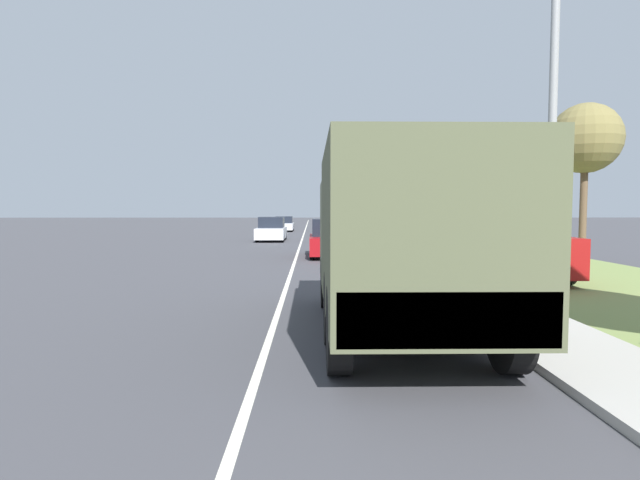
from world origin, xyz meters
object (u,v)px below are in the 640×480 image
car_nearest_ahead (331,240)px  car_second_ahead (272,230)px  pickup_truck (508,247)px  military_truck (398,235)px  lamp_post (544,36)px  car_third_ahead (284,224)px

car_nearest_ahead → car_second_ahead: size_ratio=0.87×
car_second_ahead → pickup_truck: bearing=-63.5°
car_second_ahead → car_nearest_ahead: bearing=-72.6°
military_truck → car_nearest_ahead: military_truck is taller
car_second_ahead → lamp_post: size_ratio=0.56×
military_truck → car_third_ahead: bearing=95.9°
pickup_truck → lamp_post: lamp_post is taller
car_nearest_ahead → pickup_truck: (5.32, -6.53, 0.18)m
military_truck → car_nearest_ahead: (-0.59, 13.83, -0.93)m
car_second_ahead → lamp_post: (6.58, -24.93, 4.27)m
car_nearest_ahead → pickup_truck: size_ratio=0.77×
military_truck → lamp_post: (2.44, 0.19, 3.31)m
military_truck → lamp_post: lamp_post is taller
military_truck → pickup_truck: size_ratio=1.24×
car_second_ahead → pickup_truck: pickup_truck is taller
military_truck → pickup_truck: bearing=57.0°
car_nearest_ahead → lamp_post: lamp_post is taller
pickup_truck → lamp_post: 8.50m
car_third_ahead → pickup_truck: bearing=-74.7°
pickup_truck → car_nearest_ahead: bearing=129.2°
car_nearest_ahead → car_third_ahead: car_nearest_ahead is taller
car_nearest_ahead → lamp_post: size_ratio=0.48×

